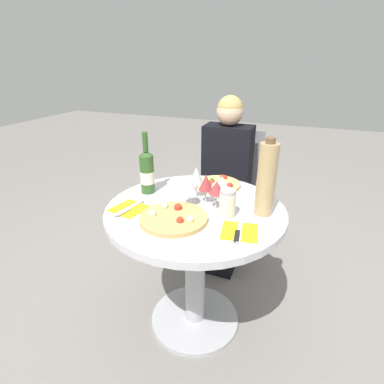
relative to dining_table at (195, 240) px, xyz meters
name	(u,v)px	position (x,y,z in m)	size (l,w,h in m)	color
ground_plane	(195,319)	(0.00, 0.00, -0.55)	(12.00, 12.00, 0.00)	gray
dining_table	(195,240)	(0.00, 0.00, 0.00)	(0.87, 0.87, 0.74)	#B2B2B7
chair_behind_diner	(228,196)	(-0.03, 0.78, -0.09)	(0.42, 0.42, 0.94)	slate
seated_diner	(223,194)	(-0.03, 0.64, -0.01)	(0.32, 0.40, 1.19)	black
pizza_large	(174,217)	(-0.05, -0.15, 0.20)	(0.31, 0.31, 0.05)	tan
pizza_small_far	(218,184)	(0.03, 0.29, 0.20)	(0.25, 0.25, 0.05)	#DBB26B
wine_bottle	(147,172)	(-0.30, 0.08, 0.31)	(0.08, 0.08, 0.33)	#2D5623
tall_carafe	(266,179)	(0.32, 0.06, 0.36)	(0.09, 0.09, 0.36)	tan
sugar_shaker	(227,203)	(0.17, -0.03, 0.25)	(0.07, 0.07, 0.13)	silver
wine_glass_back_right	(222,183)	(0.10, 0.11, 0.29)	(0.07, 0.07, 0.14)	silver
wine_glass_center	(206,183)	(0.03, 0.06, 0.30)	(0.07, 0.07, 0.15)	silver
wine_glass_back_left	(196,176)	(-0.04, 0.11, 0.31)	(0.07, 0.07, 0.16)	silver
wine_glass_front_right	(216,188)	(0.10, 0.02, 0.30)	(0.07, 0.07, 0.15)	silver
wine_glass_front_left	(189,186)	(-0.04, 0.02, 0.29)	(0.08, 0.08, 0.14)	silver
place_setting_left	(129,209)	(-0.29, -0.14, 0.19)	(0.18, 0.19, 0.01)	gold
place_setting_right	(239,232)	(0.25, -0.15, 0.19)	(0.17, 0.19, 0.01)	gold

